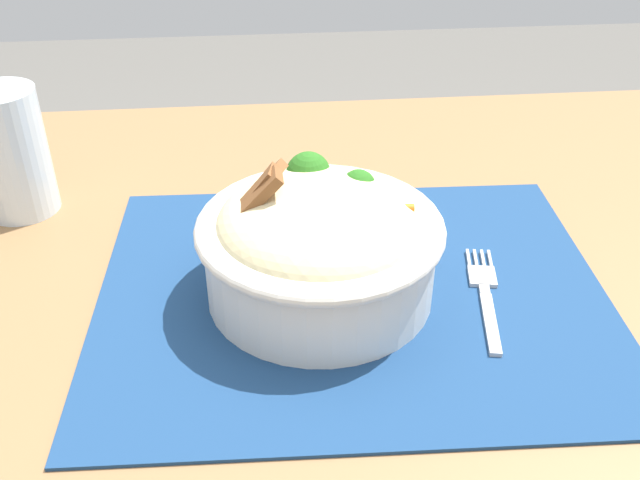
# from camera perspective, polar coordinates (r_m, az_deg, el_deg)

# --- Properties ---
(table) EXTENTS (1.23, 0.81, 0.74)m
(table) POSITION_cam_1_polar(r_m,az_deg,el_deg) (0.63, 4.85, -10.04)
(table) COLOR olive
(table) RESTS_ON ground_plane
(placemat) EXTENTS (0.42, 0.34, 0.00)m
(placemat) POSITION_cam_1_polar(r_m,az_deg,el_deg) (0.59, 2.55, -4.10)
(placemat) COLOR navy
(placemat) RESTS_ON table
(bowl) EXTENTS (0.19, 0.19, 0.11)m
(bowl) POSITION_cam_1_polar(r_m,az_deg,el_deg) (0.56, -0.02, -0.08)
(bowl) COLOR silver
(bowl) RESTS_ON placemat
(fork) EXTENTS (0.04, 0.13, 0.00)m
(fork) POSITION_cam_1_polar(r_m,az_deg,el_deg) (0.60, 12.78, -4.05)
(fork) COLOR #B2B2B2
(fork) RESTS_ON placemat
(drinking_glass) EXTENTS (0.07, 0.07, 0.12)m
(drinking_glass) POSITION_cam_1_polar(r_m,az_deg,el_deg) (0.73, -22.91, 5.79)
(drinking_glass) COLOR silver
(drinking_glass) RESTS_ON table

